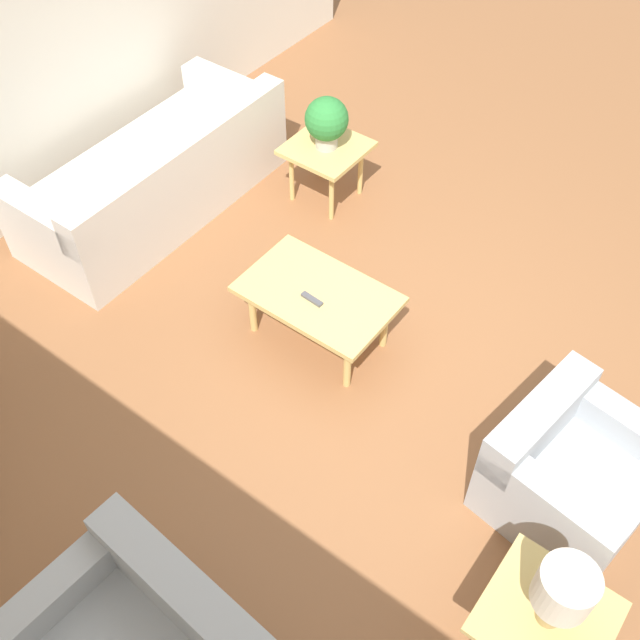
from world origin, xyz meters
TOP-DOWN VIEW (x-y plane):
  - ground_plane at (0.00, 0.00)m, footprint 14.00×14.00m
  - wall_right at (3.06, 0.00)m, footprint 0.12×7.20m
  - sofa at (2.25, -0.24)m, footprint 0.97×2.20m
  - armchair at (-1.43, 0.23)m, footprint 0.90×0.94m
  - coffee_table at (0.42, 0.09)m, footprint 1.00×0.63m
  - side_table_plant at (1.28, -1.16)m, footprint 0.58×0.58m
  - side_table_lamp at (-1.68, 1.12)m, footprint 0.58×0.58m
  - potted_plant at (1.28, -1.16)m, footprint 0.33×0.33m
  - table_lamp at (-1.68, 1.12)m, footprint 0.26×0.26m
  - remote_control at (0.41, 0.17)m, footprint 0.16×0.05m

SIDE VIEW (x-z plane):
  - ground_plane at x=0.00m, z-range 0.00..0.00m
  - armchair at x=-1.43m, z-range -0.06..0.64m
  - sofa at x=2.25m, z-range -0.09..0.68m
  - coffee_table at x=0.42m, z-range 0.17..0.62m
  - side_table_plant at x=1.28m, z-range 0.18..0.67m
  - side_table_lamp at x=-1.68m, z-range 0.18..0.67m
  - remote_control at x=0.41m, z-range 0.45..0.47m
  - potted_plant at x=1.28m, z-range 0.52..0.93m
  - table_lamp at x=-1.68m, z-range 0.56..1.01m
  - wall_right at x=3.06m, z-range 0.00..2.70m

